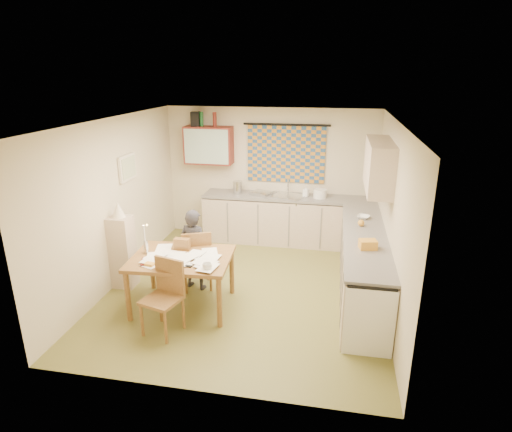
% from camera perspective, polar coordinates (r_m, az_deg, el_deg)
% --- Properties ---
extents(floor, '(4.00, 4.50, 0.02)m').
position_cam_1_polar(floor, '(6.59, -1.29, -9.65)').
color(floor, brown).
rests_on(floor, ground).
extents(ceiling, '(4.00, 4.50, 0.02)m').
position_cam_1_polar(ceiling, '(5.83, -1.48, 12.69)').
color(ceiling, white).
rests_on(ceiling, floor).
extents(wall_back, '(4.00, 0.02, 2.50)m').
position_cam_1_polar(wall_back, '(8.24, 1.91, 5.60)').
color(wall_back, beige).
rests_on(wall_back, floor).
extents(wall_front, '(4.00, 0.02, 2.50)m').
position_cam_1_polar(wall_front, '(4.08, -8.08, -8.86)').
color(wall_front, beige).
rests_on(wall_front, floor).
extents(wall_left, '(0.02, 4.50, 2.50)m').
position_cam_1_polar(wall_left, '(6.79, -18.22, 1.76)').
color(wall_left, beige).
rests_on(wall_left, floor).
extents(wall_right, '(0.02, 4.50, 2.50)m').
position_cam_1_polar(wall_right, '(6.02, 17.67, -0.31)').
color(wall_right, beige).
rests_on(wall_right, floor).
extents(window_blind, '(1.45, 0.03, 1.05)m').
position_cam_1_polar(window_blind, '(8.08, 4.02, 8.20)').
color(window_blind, navy).
rests_on(window_blind, wall_back).
extents(curtain_rod, '(1.60, 0.04, 0.04)m').
position_cam_1_polar(curtain_rod, '(7.97, 4.09, 12.06)').
color(curtain_rod, black).
rests_on(curtain_rod, wall_back).
extents(wall_cabinet, '(0.90, 0.34, 0.70)m').
position_cam_1_polar(wall_cabinet, '(8.21, -6.31, 9.37)').
color(wall_cabinet, '#5C1B15').
rests_on(wall_cabinet, wall_back).
extents(wall_cabinet_glass, '(0.84, 0.02, 0.64)m').
position_cam_1_polar(wall_cabinet_glass, '(8.05, -6.66, 9.17)').
color(wall_cabinet_glass, '#99B2A5').
rests_on(wall_cabinet_glass, wall_back).
extents(upper_cabinet_right, '(0.34, 1.30, 0.70)m').
position_cam_1_polar(upper_cabinet_right, '(6.38, 16.07, 6.49)').
color(upper_cabinet_right, tan).
rests_on(upper_cabinet_right, wall_right).
extents(framed_print, '(0.04, 0.50, 0.40)m').
position_cam_1_polar(framed_print, '(7.00, -16.77, 6.22)').
color(framed_print, beige).
rests_on(framed_print, wall_left).
extents(print_canvas, '(0.01, 0.42, 0.32)m').
position_cam_1_polar(print_canvas, '(6.99, -16.59, 6.22)').
color(print_canvas, silver).
rests_on(print_canvas, wall_left).
extents(counter_back, '(3.30, 0.62, 0.92)m').
position_cam_1_polar(counter_back, '(8.11, 4.66, -0.54)').
color(counter_back, tan).
rests_on(counter_back, floor).
extents(counter_right, '(0.62, 2.95, 0.92)m').
position_cam_1_polar(counter_right, '(6.43, 14.07, -6.41)').
color(counter_right, tan).
rests_on(counter_right, floor).
extents(stove, '(0.57, 0.57, 0.88)m').
position_cam_1_polar(stove, '(5.35, 14.68, -12.05)').
color(stove, white).
rests_on(stove, floor).
extents(sink, '(0.67, 0.61, 0.10)m').
position_cam_1_polar(sink, '(7.98, 4.37, 2.38)').
color(sink, silver).
rests_on(sink, counter_back).
extents(tap, '(0.03, 0.03, 0.28)m').
position_cam_1_polar(tap, '(8.11, 4.30, 3.97)').
color(tap, silver).
rests_on(tap, counter_back).
extents(dish_rack, '(0.44, 0.41, 0.06)m').
position_cam_1_polar(dish_rack, '(8.04, 0.69, 3.06)').
color(dish_rack, silver).
rests_on(dish_rack, counter_back).
extents(kettle, '(0.23, 0.23, 0.24)m').
position_cam_1_polar(kettle, '(8.10, -2.45, 3.83)').
color(kettle, silver).
rests_on(kettle, counter_back).
extents(mixing_bowl, '(0.26, 0.26, 0.16)m').
position_cam_1_polar(mixing_bowl, '(7.91, 8.53, 2.98)').
color(mixing_bowl, white).
rests_on(mixing_bowl, counter_back).
extents(soap_bottle, '(0.15, 0.15, 0.21)m').
position_cam_1_polar(soap_bottle, '(7.97, 6.69, 3.34)').
color(soap_bottle, white).
rests_on(soap_bottle, counter_back).
extents(bowl, '(0.30, 0.30, 0.05)m').
position_cam_1_polar(bowl, '(6.94, 14.10, -0.14)').
color(bowl, white).
rests_on(bowl, counter_right).
extents(orange_bag, '(0.25, 0.20, 0.12)m').
position_cam_1_polar(orange_bag, '(5.78, 14.70, -3.68)').
color(orange_bag, gold).
rests_on(orange_bag, counter_right).
extents(fruit_orange, '(0.10, 0.10, 0.10)m').
position_cam_1_polar(fruit_orange, '(6.59, 13.84, -0.91)').
color(fruit_orange, gold).
rests_on(fruit_orange, counter_right).
extents(speaker, '(0.19, 0.23, 0.26)m').
position_cam_1_polar(speaker, '(8.22, -8.08, 12.69)').
color(speaker, black).
rests_on(speaker, wall_cabinet).
extents(bottle_green, '(0.08, 0.08, 0.26)m').
position_cam_1_polar(bottle_green, '(8.18, -7.30, 12.70)').
color(bottle_green, '#195926').
rests_on(bottle_green, wall_cabinet).
extents(bottle_brown, '(0.09, 0.09, 0.26)m').
position_cam_1_polar(bottle_brown, '(8.11, -5.53, 12.70)').
color(bottle_brown, '#5C1B15').
rests_on(bottle_brown, wall_cabinet).
extents(dining_table, '(1.39, 1.09, 0.75)m').
position_cam_1_polar(dining_table, '(6.04, -9.74, -8.59)').
color(dining_table, brown).
rests_on(dining_table, floor).
extents(chair_far, '(0.56, 0.56, 0.94)m').
position_cam_1_polar(chair_far, '(6.54, -7.85, -7.08)').
color(chair_far, brown).
rests_on(chair_far, floor).
extents(chair_near, '(0.52, 0.52, 0.94)m').
position_cam_1_polar(chair_near, '(5.58, -12.23, -12.26)').
color(chair_near, brown).
rests_on(chair_near, floor).
extents(person, '(0.58, 0.50, 1.24)m').
position_cam_1_polar(person, '(6.41, -8.22, -4.43)').
color(person, black).
rests_on(person, floor).
extents(shelf_stand, '(0.32, 0.30, 1.11)m').
position_cam_1_polar(shelf_stand, '(6.73, -17.34, -4.59)').
color(shelf_stand, tan).
rests_on(shelf_stand, floor).
extents(lampshade, '(0.20, 0.20, 0.22)m').
position_cam_1_polar(lampshade, '(6.51, -17.90, 0.78)').
color(lampshade, beige).
rests_on(lampshade, shelf_stand).
extents(letter_rack, '(0.22, 0.10, 0.16)m').
position_cam_1_polar(letter_rack, '(6.09, -9.83, -3.68)').
color(letter_rack, brown).
rests_on(letter_rack, dining_table).
extents(mug, '(0.15, 0.15, 0.10)m').
position_cam_1_polar(mug, '(5.43, -6.52, -6.75)').
color(mug, white).
rests_on(mug, dining_table).
extents(magazine, '(0.34, 0.36, 0.02)m').
position_cam_1_polar(magazine, '(5.82, -15.08, -5.93)').
color(magazine, maroon).
rests_on(magazine, dining_table).
extents(book, '(0.21, 0.27, 0.02)m').
position_cam_1_polar(book, '(5.93, -14.08, -5.35)').
color(book, gold).
rests_on(book, dining_table).
extents(orange_box, '(0.13, 0.10, 0.04)m').
position_cam_1_polar(orange_box, '(5.70, -14.00, -6.28)').
color(orange_box, gold).
rests_on(orange_box, dining_table).
extents(eyeglasses, '(0.13, 0.05, 0.02)m').
position_cam_1_polar(eyeglasses, '(5.58, -9.20, -6.61)').
color(eyeglasses, black).
rests_on(eyeglasses, dining_table).
extents(candle_holder, '(0.07, 0.07, 0.18)m').
position_cam_1_polar(candle_holder, '(6.05, -14.44, -4.06)').
color(candle_holder, silver).
rests_on(candle_holder, dining_table).
extents(candle, '(0.03, 0.03, 0.22)m').
position_cam_1_polar(candle, '(6.01, -14.69, -2.21)').
color(candle, white).
rests_on(candle, dining_table).
extents(candle_flame, '(0.02, 0.02, 0.02)m').
position_cam_1_polar(candle_flame, '(5.93, -14.34, -1.18)').
color(candle_flame, '#FFCC66').
rests_on(candle_flame, dining_table).
extents(papers, '(1.08, 0.86, 0.03)m').
position_cam_1_polar(papers, '(5.80, -10.27, -5.57)').
color(papers, white).
rests_on(papers, dining_table).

